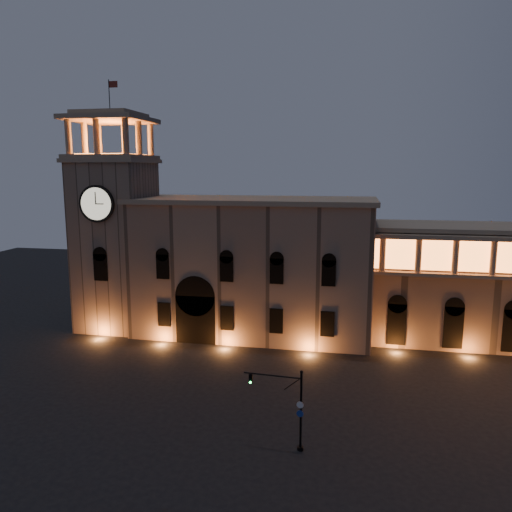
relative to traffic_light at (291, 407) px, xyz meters
name	(u,v)px	position (x,y,z in m)	size (l,w,h in m)	color
ground	(226,410)	(-6.37, 5.12, -3.38)	(160.00, 160.00, 0.00)	black
government_building	(253,266)	(-8.45, 27.05, 5.39)	(30.80, 12.80, 17.60)	#8A6E5A
clock_tower	(116,235)	(-26.87, 26.09, 9.12)	(9.80, 9.80, 32.40)	#8A6E5A
traffic_light	(291,407)	(0.00, 0.00, 0.00)	(4.69, 0.65, 6.44)	black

